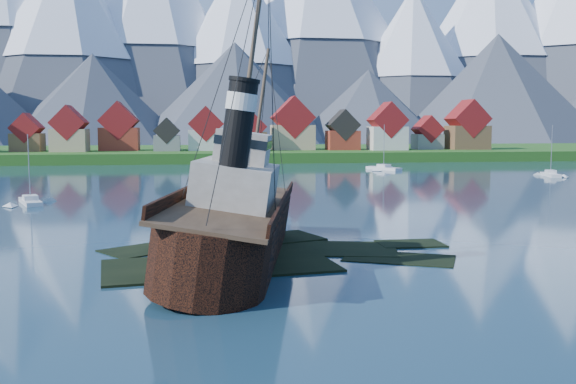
{
  "coord_description": "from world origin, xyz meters",
  "views": [
    {
      "loc": [
        -4.57,
        -51.88,
        11.16
      ],
      "look_at": [
        3.57,
        6.0,
        5.0
      ],
      "focal_mm": 40.0,
      "sensor_mm": 36.0,
      "label": 1
    }
  ],
  "objects": [
    {
      "name": "shore_bank",
      "position": [
        0.0,
        170.0,
        0.0
      ],
      "size": [
        600.0,
        80.0,
        3.2
      ],
      "primitive_type": "cube",
      "color": "#214F16",
      "rests_on": "ground"
    },
    {
      "name": "sailboat_a",
      "position": [
        -28.11,
        42.12,
        0.23
      ],
      "size": [
        5.06,
        8.59,
        10.27
      ],
      "rotation": [
        0.0,
        0.0,
        0.38
      ],
      "color": "silver",
      "rests_on": "ground"
    },
    {
      "name": "seawall",
      "position": [
        0.0,
        132.0,
        0.0
      ],
      "size": [
        600.0,
        2.5,
        2.0
      ],
      "primitive_type": "cube",
      "color": "#3F3D38",
      "rests_on": "ground"
    },
    {
      "name": "shoal",
      "position": [
        1.78,
        2.15,
        -0.35
      ],
      "size": [
        31.71,
        21.24,
        1.14
      ],
      "color": "black",
      "rests_on": "ground"
    },
    {
      "name": "sailboat_d",
      "position": [
        70.94,
        77.03,
        0.26
      ],
      "size": [
        4.04,
        8.69,
        11.51
      ],
      "rotation": [
        0.0,
        0.0,
        -0.24
      ],
      "color": "silver",
      "rests_on": "ground"
    },
    {
      "name": "tugboat_wreck",
      "position": [
        -2.17,
        1.45,
        3.31
      ],
      "size": [
        7.76,
        33.45,
        26.51
      ],
      "rotation": [
        0.0,
        0.14,
        -0.19
      ],
      "color": "black",
      "rests_on": "ground"
    },
    {
      "name": "ground",
      "position": [
        0.0,
        0.0,
        0.0
      ],
      "size": [
        1400.0,
        1400.0,
        0.0
      ],
      "primitive_type": "plane",
      "color": "#1B384C",
      "rests_on": "ground"
    },
    {
      "name": "town",
      "position": [
        -33.12,
        152.18,
        8.99
      ],
      "size": [
        250.96,
        16.69,
        17.3
      ],
      "color": "maroon",
      "rests_on": "ground"
    },
    {
      "name": "mountains",
      "position": [
        -0.79,
        481.26,
        89.34
      ],
      "size": [
        965.0,
        340.0,
        205.0
      ],
      "color": "#2D333D",
      "rests_on": "ground"
    },
    {
      "name": "sailboat_e",
      "position": [
        40.9,
        101.42,
        0.25
      ],
      "size": [
        7.14,
        9.97,
        11.64
      ],
      "rotation": [
        0.0,
        0.0,
        0.52
      ],
      "color": "silver",
      "rests_on": "ground"
    }
  ]
}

